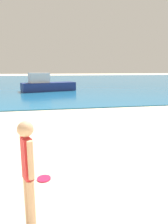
{
  "coord_description": "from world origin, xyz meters",
  "views": [
    {
      "loc": [
        -1.73,
        1.05,
        2.28
      ],
      "look_at": [
        -0.6,
        6.83,
        1.04
      ],
      "focal_mm": 32.95,
      "sensor_mm": 36.0,
      "label": 1
    }
  ],
  "objects": [
    {
      "name": "boat_near",
      "position": [
        -1.44,
        22.34,
        0.69
      ],
      "size": [
        5.62,
        3.06,
        1.82
      ],
      "rotation": [
        0.0,
        0.0,
        0.27
      ],
      "color": "navy",
      "rests_on": "water"
    },
    {
      "name": "person_standing",
      "position": [
        -1.99,
        3.74,
        0.92
      ],
      "size": [
        0.21,
        0.35,
        1.61
      ],
      "rotation": [
        0.0,
        0.0,
        5.11
      ],
      "color": "#DDAD84",
      "rests_on": "ground"
    },
    {
      "name": "water",
      "position": [
        0.0,
        42.57,
        0.03
      ],
      "size": [
        160.0,
        60.0,
        0.06
      ],
      "primitive_type": "cube",
      "color": "#1E6B9E",
      "rests_on": "ground"
    },
    {
      "name": "frisbee",
      "position": [
        -1.8,
        5.08,
        0.01
      ],
      "size": [
        0.29,
        0.29,
        0.03
      ],
      "primitive_type": "cylinder",
      "color": "#E51E4C",
      "rests_on": "ground"
    }
  ]
}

